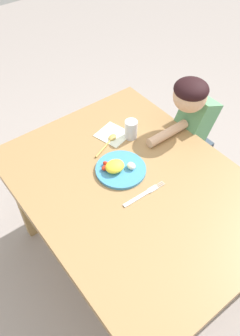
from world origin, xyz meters
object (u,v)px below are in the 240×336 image
Objects in this scene: plate at (119,168)px; spoon at (110,141)px; fork at (143,195)px; person at (189,142)px; drinking_cup at (131,129)px.

spoon is at bearing 155.90° from plate.
spoon is (-0.37, 0.09, 0.00)m from fork.
person is at bearing -41.19° from spoon.
person reaches higher than plate.
plate is 0.18m from fork.
drinking_cup is at bearing 60.80° from fork.
person is at bearing 93.81° from plate.
fork is at bearing 111.57° from person.
drinking_cup is (-0.15, 0.19, 0.03)m from plate.
fork is 2.21× the size of drinking_cup.
person reaches higher than drinking_cup.
plate is 1.05× the size of fork.
plate is 0.56m from person.
plate is at bearing 93.81° from person.
drinking_cup reaches higher than plate.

